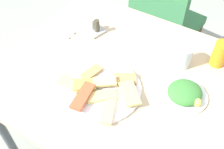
{
  "coord_description": "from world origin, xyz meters",
  "views": [
    {
      "loc": [
        0.4,
        -0.71,
        1.63
      ],
      "look_at": [
        -0.01,
        -0.05,
        0.76
      ],
      "focal_mm": 43.52,
      "sensor_mm": 36.0,
      "label": 1
    }
  ],
  "objects": [
    {
      "name": "dining_chair",
      "position": [
        -0.1,
        0.77,
        0.5
      ],
      "size": [
        0.47,
        0.47,
        0.9
      ],
      "color": "#367948",
      "rests_on": "ground_plane"
    },
    {
      "name": "ground_plane",
      "position": [
        0.0,
        0.0,
        0.0
      ],
      "size": [
        6.0,
        6.0,
        0.0
      ],
      "primitive_type": "plane",
      "color": "#A0A89E"
    },
    {
      "name": "fork",
      "position": [
        -0.41,
        0.06,
        0.74
      ],
      "size": [
        0.17,
        0.01,
        0.0
      ],
      "primitive_type": "cube",
      "rotation": [
        0.0,
        0.0,
        0.01
      ],
      "color": "silver",
      "rests_on": "paper_napkin"
    },
    {
      "name": "spoon",
      "position": [
        -0.41,
        0.1,
        0.74
      ],
      "size": [
        0.17,
        0.03,
        0.0
      ],
      "primitive_type": "cube",
      "rotation": [
        0.0,
        0.0,
        0.1
      ],
      "color": "silver",
      "rests_on": "paper_napkin"
    },
    {
      "name": "soda_can",
      "position": [
        0.35,
        0.28,
        0.8
      ],
      "size": [
        0.09,
        0.09,
        0.12
      ],
      "primitive_type": "cylinder",
      "rotation": [
        0.0,
        0.0,
        3.55
      ],
      "color": "orange",
      "rests_on": "dining_table"
    },
    {
      "name": "condiment_caddy",
      "position": [
        -0.25,
        0.18,
        0.76
      ],
      "size": [
        0.11,
        0.11,
        0.08
      ],
      "color": "#B2B2B7",
      "rests_on": "dining_table"
    },
    {
      "name": "dining_table",
      "position": [
        0.0,
        0.0,
        0.65
      ],
      "size": [
        1.03,
        0.91,
        0.73
      ],
      "color": "#CBB593",
      "rests_on": "ground_plane"
    },
    {
      "name": "salad_plate_greens",
      "position": [
        0.3,
        0.02,
        0.76
      ],
      "size": [
        0.2,
        0.2,
        0.06
      ],
      "color": "white",
      "rests_on": "dining_table"
    },
    {
      "name": "drinking_glass",
      "position": [
        0.22,
        0.19,
        0.79
      ],
      "size": [
        0.08,
        0.08,
        0.1
      ],
      "primitive_type": "cylinder",
      "color": "silver",
      "rests_on": "dining_table"
    },
    {
      "name": "pide_platter",
      "position": [
        -0.01,
        -0.13,
        0.75
      ],
      "size": [
        0.36,
        0.34,
        0.04
      ],
      "color": "white",
      "rests_on": "dining_table"
    },
    {
      "name": "paper_napkin",
      "position": [
        -0.41,
        0.08,
        0.74
      ],
      "size": [
        0.12,
        0.12,
        0.0
      ],
      "primitive_type": "cube",
      "rotation": [
        0.0,
        0.0,
        0.01
      ],
      "color": "white",
      "rests_on": "dining_table"
    }
  ]
}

